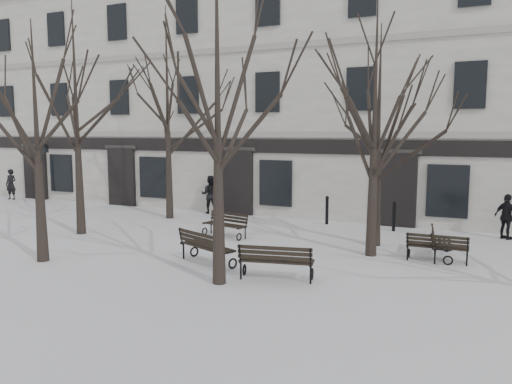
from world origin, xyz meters
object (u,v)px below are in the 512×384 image
Objects in this scene: tree_2 at (217,62)px; bench_2 at (276,260)px; bench_1 at (205,246)px; bench_3 at (226,224)px; bench_5 at (439,242)px; tree_1 at (36,113)px; lamp_post at (41,168)px; bench_4 at (437,246)px; tree_0 at (75,89)px.

tree_2 reaches higher than bench_2.
bench_3 is (-1.23, 3.51, -0.06)m from bench_1.
tree_2 is at bearing 131.60° from bench_5.
tree_1 is 13.83m from lamp_post.
bench_3 is 1.05× the size of bench_4.
lamp_post is at bearing -37.40° from bench_2.
bench_5 is at bearing 13.16° from bench_3.
tree_1 is at bearing -177.39° from tree_2.
bench_1 reaches higher than bench_3.
lamp_post is (-14.55, 7.45, 1.28)m from bench_1.
bench_3 is at bearing 58.08° from tree_1.
lamp_post is at bearing 74.39° from bench_5.
tree_0 is 8.18m from tree_2.
bench_1 is at bearing 25.48° from bench_4.
tree_2 reaches higher than bench_4.
tree_2 is at bearing 22.84° from bench_2.
bench_4 is (3.53, 3.55, -0.05)m from bench_2.
tree_2 is at bearing -50.66° from bench_3.
tree_2 is at bearing 41.86° from bench_4.
lamp_post is (-20.49, 4.48, 1.33)m from bench_4.
tree_1 is at bearing -109.10° from bench_3.
bench_2 reaches higher than bench_3.
tree_0 is at bearing -27.14° from bench_2.
tree_0 is 10.59m from lamp_post.
tree_1 reaches higher than bench_2.
tree_1 is at bearing 43.45° from bench_1.
bench_1 is 1.17× the size of bench_4.
tree_0 reaches higher than bench_1.
tree_1 is 6.05m from bench_1.
bench_4 is 21.02m from lamp_post.
bench_2 is (6.87, 1.08, -3.74)m from tree_1.
bench_1 is at bearing -25.77° from bench_2.
tree_2 is 7.37m from bench_3.
bench_4 is at bearing -12.34° from lamp_post.
bench_5 reaches higher than bench_3.
bench_5 is (3.54, 4.14, -0.03)m from bench_2.
tree_2 is 4.30× the size of bench_1.
bench_3 is at bearing -16.46° from lamp_post.
bench_2 is at bearing -170.83° from bench_1.
tree_1 is 2.19× the size of lamp_post.
tree_2 is 18.45m from lamp_post.
tree_2 reaches higher than bench_1.
bench_4 is at bearing -146.87° from bench_2.
tree_2 is 4.38× the size of bench_2.
bench_5 is at bearing -126.27° from bench_1.
tree_0 is 4.20× the size of bench_1.
bench_3 is at bearing -47.84° from bench_1.
bench_4 is at bearing 42.89° from tree_2.
bench_2 is at bearing 8.96° from tree_1.
bench_1 is at bearing 131.05° from tree_2.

